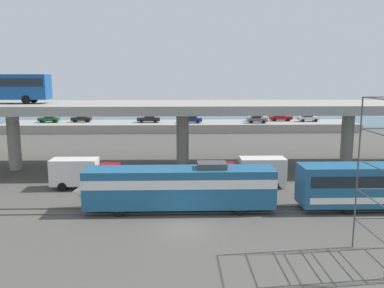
% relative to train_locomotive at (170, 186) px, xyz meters
% --- Properties ---
extents(ground_plane, '(260.00, 260.00, 0.00)m').
position_rel_train_locomotive_xyz_m(ground_plane, '(1.15, -4.00, -2.19)').
color(ground_plane, '#4C4944').
extents(rail_strip_near, '(110.00, 0.12, 0.12)m').
position_rel_train_locomotive_xyz_m(rail_strip_near, '(1.15, -0.73, -2.13)').
color(rail_strip_near, '#59544C').
rests_on(rail_strip_near, ground_plane).
extents(rail_strip_far, '(110.00, 0.12, 0.12)m').
position_rel_train_locomotive_xyz_m(rail_strip_far, '(1.15, 0.73, -2.13)').
color(rail_strip_far, '#59544C').
rests_on(rail_strip_far, ground_plane).
extents(train_locomotive, '(16.89, 3.04, 4.18)m').
position_rel_train_locomotive_xyz_m(train_locomotive, '(0.00, 0.00, 0.00)').
color(train_locomotive, '#1E5984').
rests_on(train_locomotive, ground_plane).
extents(highway_overpass, '(96.00, 11.81, 8.07)m').
position_rel_train_locomotive_xyz_m(highway_overpass, '(1.15, 16.00, 5.10)').
color(highway_overpass, gray).
rests_on(highway_overpass, ground_plane).
extents(service_truck_west, '(6.80, 2.46, 3.04)m').
position_rel_train_locomotive_xyz_m(service_truck_west, '(8.37, 7.30, -0.55)').
color(service_truck_west, maroon).
rests_on(service_truck_west, ground_plane).
extents(service_truck_east, '(6.80, 2.46, 3.04)m').
position_rel_train_locomotive_xyz_m(service_truck_east, '(-8.96, 7.30, -0.55)').
color(service_truck_east, maroon).
rests_on(service_truck_east, ground_plane).
extents(pier_parking_lot, '(72.11, 10.03, 1.73)m').
position_rel_train_locomotive_xyz_m(pier_parking_lot, '(1.15, 51.00, -1.33)').
color(pier_parking_lot, gray).
rests_on(pier_parking_lot, ground_plane).
extents(parked_car_0, '(4.66, 1.87, 1.50)m').
position_rel_train_locomotive_xyz_m(parked_car_0, '(-5.61, 50.67, 0.31)').
color(parked_car_0, black).
rests_on(parked_car_0, pier_parking_lot).
extents(parked_car_1, '(4.64, 1.94, 1.50)m').
position_rel_train_locomotive_xyz_m(parked_car_1, '(3.03, 49.44, 0.31)').
color(parked_car_1, navy).
rests_on(parked_car_1, pier_parking_lot).
extents(parked_car_2, '(4.06, 1.90, 1.50)m').
position_rel_train_locomotive_xyz_m(parked_car_2, '(17.26, 52.53, 0.31)').
color(parked_car_2, '#B7B7BC').
rests_on(parked_car_2, pier_parking_lot).
extents(parked_car_3, '(4.06, 1.86, 1.50)m').
position_rel_train_locomotive_xyz_m(parked_car_3, '(16.51, 48.93, 0.31)').
color(parked_car_3, '#515459').
rests_on(parked_car_3, pier_parking_lot).
extents(parked_car_4, '(4.70, 2.00, 1.50)m').
position_rel_train_locomotive_xyz_m(parked_car_4, '(22.30, 52.67, 0.32)').
color(parked_car_4, maroon).
rests_on(parked_car_4, pier_parking_lot).
extents(parked_car_5, '(4.35, 1.91, 1.50)m').
position_rel_train_locomotive_xyz_m(parked_car_5, '(27.85, 51.36, 0.31)').
color(parked_car_5, '#B7B7BC').
rests_on(parked_car_5, pier_parking_lot).
extents(parked_car_6, '(4.15, 1.87, 1.50)m').
position_rel_train_locomotive_xyz_m(parked_car_6, '(-26.25, 51.28, 0.31)').
color(parked_car_6, '#0C4C26').
rests_on(parked_car_6, pier_parking_lot).
extents(parked_car_7, '(4.08, 1.85, 1.50)m').
position_rel_train_locomotive_xyz_m(parked_car_7, '(-19.71, 51.91, 0.31)').
color(parked_car_7, black).
rests_on(parked_car_7, pier_parking_lot).
extents(harbor_water, '(140.00, 36.00, 0.01)m').
position_rel_train_locomotive_xyz_m(harbor_water, '(1.15, 74.00, -2.19)').
color(harbor_water, '#385B7A').
rests_on(harbor_water, ground_plane).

